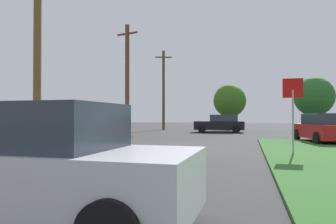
{
  "coord_description": "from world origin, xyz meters",
  "views": [
    {
      "loc": [
        3.55,
        -14.07,
        1.45
      ],
      "look_at": [
        -0.74,
        2.57,
        1.7
      ],
      "focal_mm": 33.12,
      "sensor_mm": 36.0,
      "label": 1
    }
  ],
  "objects": [
    {
      "name": "oak_tree_left",
      "position": [
        9.84,
        18.91,
        3.41
      ],
      "size": [
        3.84,
        3.84,
        5.34
      ],
      "color": "brown",
      "rests_on": "ground"
    },
    {
      "name": "utility_pole_near",
      "position": [
        -5.1,
        -2.76,
        4.26
      ],
      "size": [
        1.77,
        0.56,
        8.32
      ],
      "color": "brown",
      "rests_on": "ground"
    },
    {
      "name": "ground_plane",
      "position": [
        0.0,
        0.0,
        0.0
      ],
      "size": [
        120.0,
        120.0,
        0.0
      ],
      "primitive_type": "plane",
      "color": "#383838"
    },
    {
      "name": "parked_car_near_building",
      "position": [
        -6.04,
        1.03,
        0.8
      ],
      "size": [
        4.11,
        2.23,
        1.62
      ],
      "rotation": [
        0.0,
        0.0,
        0.04
      ],
      "color": "white",
      "rests_on": "ground"
    },
    {
      "name": "car_approaching_junction",
      "position": [
        1.1,
        14.47,
        0.81
      ],
      "size": [
        4.59,
        2.46,
        1.62
      ],
      "rotation": [
        0.0,
        0.0,
        3.23
      ],
      "color": "black",
      "rests_on": "ground"
    },
    {
      "name": "car_on_crossroad",
      "position": [
        7.62,
        4.61,
        0.81
      ],
      "size": [
        2.72,
        4.83,
        1.62
      ],
      "rotation": [
        0.0,
        0.0,
        1.74
      ],
      "color": "red",
      "rests_on": "ground"
    },
    {
      "name": "utility_pole_mid",
      "position": [
        -5.26,
        7.73,
        4.3
      ],
      "size": [
        1.78,
        0.54,
        8.39
      ],
      "color": "brown",
      "rests_on": "ground"
    },
    {
      "name": "stop_sign",
      "position": [
        5.17,
        -1.82,
        2.0
      ],
      "size": [
        0.72,
        0.07,
        2.86
      ],
      "rotation": [
        0.0,
        0.0,
        3.15
      ],
      "color": "#9EA0A8",
      "rests_on": "ground"
    },
    {
      "name": "pine_tree_center",
      "position": [
        1.65,
        20.1,
        3.15
      ],
      "size": [
        3.52,
        3.52,
        4.93
      ],
      "color": "brown",
      "rests_on": "ground"
    },
    {
      "name": "lane_stripe_center",
      "position": [
        0.0,
        -8.0,
        0.01
      ],
      "size": [
        0.2,
        14.0,
        0.01
      ],
      "primitive_type": "cube",
      "color": "yellow",
      "rests_on": "ground"
    },
    {
      "name": "utility_pole_far",
      "position": [
        -5.29,
        18.23,
        4.42
      ],
      "size": [
        1.76,
        0.63,
        8.58
      ],
      "color": "#4D3E26",
      "rests_on": "ground"
    },
    {
      "name": "car_behind_on_main_road",
      "position": [
        0.87,
        -10.49,
        0.8
      ],
      "size": [
        4.13,
        1.97,
        1.62
      ],
      "rotation": [
        0.0,
        0.0,
        -0.02
      ],
      "color": "silver",
      "rests_on": "ground"
    }
  ]
}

